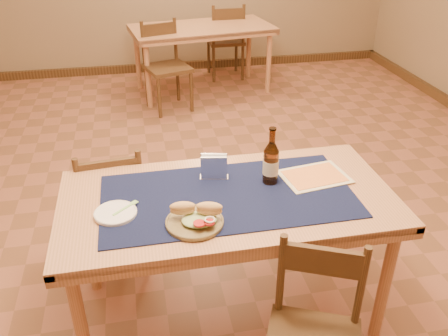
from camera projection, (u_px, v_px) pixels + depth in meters
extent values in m
cube|color=#945841|center=(205.00, 226.00, 3.33)|extent=(6.00, 7.00, 0.02)
cylinder|color=tan|center=(81.00, 329.00, 2.07)|extent=(0.06, 0.06, 0.71)
cylinder|color=tan|center=(385.00, 283.00, 2.31)|extent=(0.06, 0.06, 0.71)
cylinder|color=tan|center=(89.00, 239.00, 2.62)|extent=(0.06, 0.06, 0.71)
cylinder|color=tan|center=(334.00, 210.00, 2.86)|extent=(0.06, 0.06, 0.71)
cube|color=tan|center=(228.00, 200.00, 2.28)|extent=(1.60, 0.80, 0.04)
cube|color=#0F1837|center=(228.00, 196.00, 2.27)|extent=(1.20, 0.60, 0.01)
cube|color=#4B321B|center=(163.00, 67.00, 6.25)|extent=(6.00, 0.06, 0.10)
cylinder|color=tan|center=(148.00, 76.00, 5.00)|extent=(0.06, 0.06, 0.71)
cylinder|color=tan|center=(269.00, 63.00, 5.40)|extent=(0.06, 0.06, 0.71)
cylinder|color=tan|center=(138.00, 59.00, 5.51)|extent=(0.06, 0.06, 0.71)
cylinder|color=tan|center=(249.00, 49.00, 5.91)|extent=(0.06, 0.06, 0.71)
cube|color=tan|center=(202.00, 28.00, 5.27)|extent=(1.64, 0.98, 0.04)
cylinder|color=#4B321B|center=(139.00, 211.00, 3.11)|extent=(0.03, 0.03, 0.41)
cylinder|color=#4B321B|center=(88.00, 220.00, 3.03)|extent=(0.03, 0.03, 0.41)
cylinder|color=#4B321B|center=(147.00, 241.00, 2.84)|extent=(0.03, 0.03, 0.41)
cylinder|color=#4B321B|center=(91.00, 251.00, 2.76)|extent=(0.03, 0.03, 0.41)
cube|color=#4B321B|center=(113.00, 203.00, 2.83)|extent=(0.41, 0.41, 0.04)
cube|color=#4B321B|center=(109.00, 171.00, 2.53)|extent=(0.33, 0.06, 0.13)
cylinder|color=#4B321B|center=(141.00, 184.00, 2.63)|extent=(0.03, 0.03, 0.42)
cylinder|color=#4B321B|center=(80.00, 193.00, 2.55)|extent=(0.03, 0.03, 0.42)
cube|color=#4B321B|center=(323.00, 261.00, 1.90)|extent=(0.31, 0.16, 0.13)
cylinder|color=#4B321B|center=(281.00, 275.00, 1.99)|extent=(0.03, 0.03, 0.42)
cylinder|color=#4B321B|center=(361.00, 287.00, 1.92)|extent=(0.03, 0.03, 0.42)
cylinder|color=#4B321B|center=(159.00, 97.00, 4.82)|extent=(0.04, 0.04, 0.45)
cylinder|color=#4B321B|center=(191.00, 91.00, 4.97)|extent=(0.04, 0.04, 0.45)
cylinder|color=#4B321B|center=(147.00, 86.00, 5.10)|extent=(0.04, 0.04, 0.45)
cylinder|color=#4B321B|center=(178.00, 81.00, 5.25)|extent=(0.04, 0.04, 0.45)
cube|color=#4B321B|center=(168.00, 68.00, 4.92)|extent=(0.52, 0.52, 0.04)
cube|color=#4B321B|center=(159.00, 30.00, 4.89)|extent=(0.35, 0.13, 0.14)
cylinder|color=#4B321B|center=(143.00, 44.00, 4.88)|extent=(0.04, 0.04, 0.46)
cylinder|color=#4B321B|center=(175.00, 40.00, 5.03)|extent=(0.04, 0.04, 0.46)
cylinder|color=#4B321B|center=(236.00, 54.00, 6.15)|extent=(0.04, 0.04, 0.45)
cylinder|color=#4B321B|center=(209.00, 56.00, 6.09)|extent=(0.04, 0.04, 0.45)
cylinder|color=#4B321B|center=(243.00, 62.00, 5.84)|extent=(0.04, 0.04, 0.45)
cylinder|color=#4B321B|center=(214.00, 64.00, 5.78)|extent=(0.04, 0.04, 0.45)
cube|color=#4B321B|center=(225.00, 41.00, 5.85)|extent=(0.43, 0.43, 0.04)
cube|color=#4B321B|center=(229.00, 15.00, 5.51)|extent=(0.36, 0.03, 0.14)
cylinder|color=#4B321B|center=(244.00, 25.00, 5.60)|extent=(0.04, 0.04, 0.46)
cylinder|color=#4B321B|center=(213.00, 26.00, 5.54)|extent=(0.04, 0.04, 0.46)
cylinder|color=brown|center=(195.00, 222.00, 2.07)|extent=(0.26, 0.26, 0.01)
torus|color=brown|center=(195.00, 221.00, 2.06)|extent=(0.26, 0.26, 0.01)
ellipsoid|color=#B5C789|center=(199.00, 219.00, 2.05)|extent=(0.16, 0.12, 0.03)
ellipsoid|color=tan|center=(183.00, 208.00, 2.06)|extent=(0.11, 0.06, 0.06)
ellipsoid|color=tan|center=(209.00, 209.00, 2.05)|extent=(0.12, 0.08, 0.06)
cylinder|color=#B11817|center=(199.00, 223.00, 1.99)|extent=(0.05, 0.05, 0.01)
cylinder|color=#B11817|center=(209.00, 222.00, 2.00)|extent=(0.05, 0.05, 0.01)
torus|color=white|center=(210.00, 220.00, 2.00)|extent=(0.05, 0.05, 0.01)
cylinder|color=white|center=(115.00, 213.00, 2.13)|extent=(0.19, 0.19, 0.01)
torus|color=white|center=(115.00, 212.00, 2.12)|extent=(0.19, 0.19, 0.01)
cube|color=#94DD79|center=(122.00, 210.00, 2.14)|extent=(0.09, 0.08, 0.00)
cube|color=#94DD79|center=(134.00, 203.00, 2.18)|extent=(0.04, 0.04, 0.00)
cylinder|color=#4F290E|center=(271.00, 167.00, 2.33)|extent=(0.08, 0.08, 0.17)
cone|color=#4F290E|center=(272.00, 147.00, 2.28)|extent=(0.08, 0.08, 0.05)
cylinder|color=#4F290E|center=(272.00, 136.00, 2.25)|extent=(0.03, 0.03, 0.07)
cylinder|color=#4F290E|center=(273.00, 129.00, 2.23)|extent=(0.04, 0.04, 0.01)
cylinder|color=beige|center=(271.00, 167.00, 2.33)|extent=(0.08, 0.08, 0.07)
cube|color=white|center=(214.00, 177.00, 2.41)|extent=(0.15, 0.08, 0.00)
cube|color=white|center=(214.00, 168.00, 2.36)|extent=(0.13, 0.03, 0.12)
cube|color=white|center=(214.00, 164.00, 2.40)|extent=(0.13, 0.03, 0.12)
cube|color=silver|center=(214.00, 167.00, 2.38)|extent=(0.13, 0.06, 0.11)
cube|color=#3C96C2|center=(214.00, 167.00, 2.36)|extent=(0.09, 0.02, 0.04)
cube|color=beige|center=(314.00, 176.00, 2.41)|extent=(0.36, 0.29, 0.00)
cube|color=orange|center=(314.00, 176.00, 2.41)|extent=(0.31, 0.24, 0.00)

